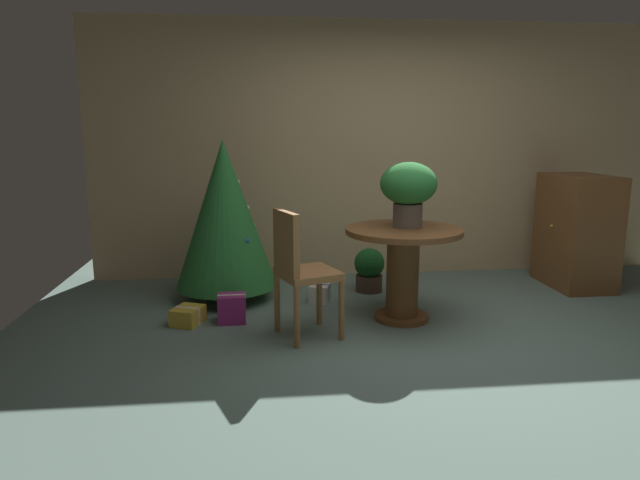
# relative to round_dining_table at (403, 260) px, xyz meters

# --- Properties ---
(ground_plane) EXTENTS (6.60, 6.60, 0.00)m
(ground_plane) POSITION_rel_round_dining_table_xyz_m (0.16, -0.66, -0.50)
(ground_plane) COLOR slate
(back_wall_panel) EXTENTS (6.00, 0.10, 2.60)m
(back_wall_panel) POSITION_rel_round_dining_table_xyz_m (0.16, 1.54, 0.80)
(back_wall_panel) COLOR tan
(back_wall_panel) RESTS_ON ground_plane
(round_dining_table) EXTENTS (0.93, 0.93, 0.76)m
(round_dining_table) POSITION_rel_round_dining_table_xyz_m (0.00, 0.00, 0.00)
(round_dining_table) COLOR brown
(round_dining_table) RESTS_ON ground_plane
(flower_vase) EXTENTS (0.45, 0.45, 0.52)m
(flower_vase) POSITION_rel_round_dining_table_xyz_m (0.04, 0.06, 0.58)
(flower_vase) COLOR #665B51
(flower_vase) RESTS_ON round_dining_table
(wooden_chair_left_near) EXTENTS (0.52, 0.53, 0.96)m
(wooden_chair_left_near) POSITION_rel_round_dining_table_xyz_m (-0.85, -0.31, 0.04)
(wooden_chair_left_near) COLOR #9E6B3D
(wooden_chair_left_near) RESTS_ON ground_plane
(holiday_tree) EXTENTS (0.90, 0.90, 1.44)m
(holiday_tree) POSITION_rel_round_dining_table_xyz_m (-1.44, 0.72, 0.29)
(holiday_tree) COLOR brown
(holiday_tree) RESTS_ON ground_plane
(gift_box_cream) EXTENTS (0.23, 0.26, 0.16)m
(gift_box_cream) POSITION_rel_round_dining_table_xyz_m (-0.61, 0.54, -0.42)
(gift_box_cream) COLOR silver
(gift_box_cream) RESTS_ON ground_plane
(gift_box_purple) EXTENTS (0.23, 0.19, 0.23)m
(gift_box_purple) POSITION_rel_round_dining_table_xyz_m (-1.37, 0.08, -0.38)
(gift_box_purple) COLOR #9E287A
(gift_box_purple) RESTS_ON ground_plane
(gift_box_gold) EXTENTS (0.28, 0.31, 0.14)m
(gift_box_gold) POSITION_rel_round_dining_table_xyz_m (-1.72, 0.07, -0.43)
(gift_box_gold) COLOR gold
(gift_box_gold) RESTS_ON ground_plane
(wooden_cabinet) EXTENTS (0.53, 0.78, 1.09)m
(wooden_cabinet) POSITION_rel_round_dining_table_xyz_m (1.94, 0.80, 0.05)
(wooden_cabinet) COLOR brown
(wooden_cabinet) RESTS_ON ground_plane
(potted_plant) EXTENTS (0.29, 0.29, 0.42)m
(potted_plant) POSITION_rel_round_dining_table_xyz_m (-0.11, 0.82, -0.28)
(potted_plant) COLOR #4C382D
(potted_plant) RESTS_ON ground_plane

